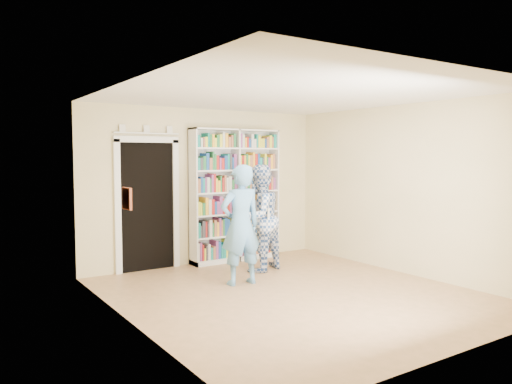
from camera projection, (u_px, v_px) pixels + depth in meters
floor at (293, 294)px, 6.80m from camera, size 5.00×5.00×0.00m
ceiling at (294, 94)px, 6.61m from camera, size 5.00×5.00×0.00m
wall_back at (206, 186)px, 8.78m from camera, size 4.50×0.00×4.50m
wall_left at (132, 204)px, 5.46m from camera, size 0.00×5.00×5.00m
wall_right at (405, 189)px, 7.95m from camera, size 0.00×5.00×5.00m
bookshelf at (235, 195)px, 8.94m from camera, size 1.71×0.32×2.36m
doorway at (147, 199)px, 8.16m from camera, size 1.10×0.08×2.43m
wall_art at (127, 199)px, 5.63m from camera, size 0.03×0.25×0.25m
man_blue at (241, 225)px, 7.27m from camera, size 0.66×0.46×1.76m
man_plaid at (259, 218)px, 8.13m from camera, size 1.01×0.89×1.74m
paper_sheet at (270, 216)px, 7.98m from camera, size 0.17×0.11×0.27m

